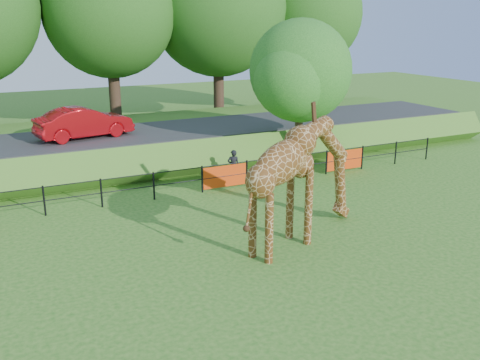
{
  "coord_description": "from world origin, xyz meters",
  "views": [
    {
      "loc": [
        -5.68,
        -10.98,
        6.65
      ],
      "look_at": [
        1.17,
        2.91,
        2.0
      ],
      "focal_mm": 40.0,
      "sensor_mm": 36.0,
      "label": 1
    }
  ],
  "objects_px": {
    "car_red": "(84,123)",
    "tree_east": "(302,75)",
    "visitor": "(233,166)",
    "giraffe": "(303,181)"
  },
  "relations": [
    {
      "from": "car_red",
      "to": "tree_east",
      "type": "bearing_deg",
      "value": -126.47
    },
    {
      "from": "tree_east",
      "to": "car_red",
      "type": "bearing_deg",
      "value": 154.63
    },
    {
      "from": "visitor",
      "to": "giraffe",
      "type": "bearing_deg",
      "value": 100.53
    },
    {
      "from": "giraffe",
      "to": "visitor",
      "type": "bearing_deg",
      "value": 61.35
    },
    {
      "from": "visitor",
      "to": "tree_east",
      "type": "height_order",
      "value": "tree_east"
    },
    {
      "from": "giraffe",
      "to": "visitor",
      "type": "height_order",
      "value": "giraffe"
    },
    {
      "from": "giraffe",
      "to": "car_red",
      "type": "xyz_separation_m",
      "value": [
        -4.37,
        11.69,
        0.23
      ]
    },
    {
      "from": "giraffe",
      "to": "visitor",
      "type": "relative_size",
      "value": 3.8
    },
    {
      "from": "car_red",
      "to": "visitor",
      "type": "bearing_deg",
      "value": -145.97
    },
    {
      "from": "visitor",
      "to": "tree_east",
      "type": "distance_m",
      "value": 5.32
    }
  ]
}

